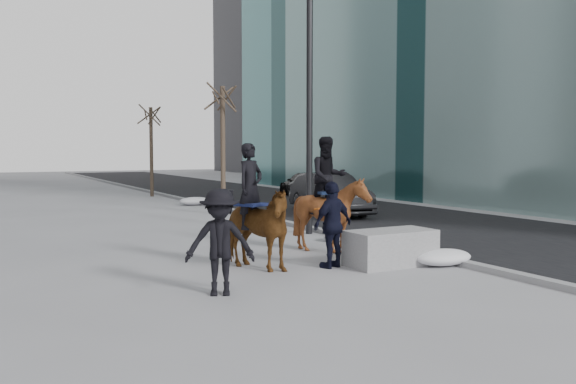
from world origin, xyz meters
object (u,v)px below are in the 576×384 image
mounted_right (330,206)px  mounted_left (253,223)px  planter (391,248)px  car_near (330,194)px

mounted_right → mounted_left: bearing=-157.5°
mounted_right → planter: bearing=-82.3°
mounted_left → car_near: bearing=49.9°
mounted_left → mounted_right: mounted_right is taller
planter → mounted_left: mounted_left is taller
car_near → mounted_left: bearing=-121.1°
mounted_left → mounted_right: bearing=22.5°
mounted_left → planter: bearing=-19.2°
car_near → mounted_right: mounted_right is taller
planter → mounted_left: 2.90m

